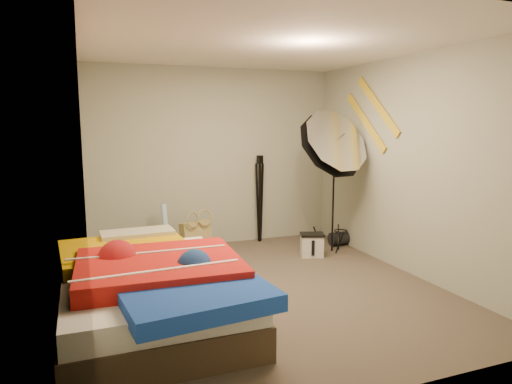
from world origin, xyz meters
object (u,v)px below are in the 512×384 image
tote_bag (196,237)px  duffel_bag (340,239)px  camera_tripod (260,193)px  wrapping_roll (166,230)px  camera_case (312,246)px  bed (152,288)px  photo_umbrella (331,146)px

tote_bag → duffel_bag: size_ratio=1.37×
tote_bag → camera_tripod: camera_tripod is taller
wrapping_roll → tote_bag: bearing=-12.2°
camera_case → camera_tripod: 1.19m
wrapping_roll → camera_case: bearing=-23.6°
tote_bag → wrapping_roll: size_ratio=0.64×
bed → camera_tripod: bearing=49.8°
wrapping_roll → photo_umbrella: photo_umbrella is taller
wrapping_roll → camera_tripod: bearing=7.9°
tote_bag → wrapping_roll: bearing=146.3°
duffel_bag → camera_tripod: 1.34m
camera_case → duffel_bag: camera_case is taller
camera_case → duffel_bag: bearing=47.9°
tote_bag → camera_case: bearing=-48.1°
camera_case → photo_umbrella: size_ratio=0.14×
camera_case → camera_tripod: camera_tripod is taller
duffel_bag → camera_tripod: bearing=147.5°
duffel_bag → wrapping_roll: bearing=169.4°
bed → camera_tripod: camera_tripod is taller
wrapping_roll → photo_umbrella: 2.42m
tote_bag → photo_umbrella: size_ratio=0.22×
camera_case → duffel_bag: (0.65, 0.35, -0.05)m
duffel_bag → camera_tripod: camera_tripod is taller
camera_case → bed: (-2.25, -1.27, 0.17)m
camera_case → camera_tripod: bearing=129.4°
tote_bag → camera_case: (1.38, -0.69, -0.07)m
tote_bag → duffel_bag: tote_bag is taller
duffel_bag → photo_umbrella: photo_umbrella is taller
tote_bag → duffel_bag: bearing=-31.0°
bed → photo_umbrella: 3.00m
duffel_bag → bed: bearing=-151.4°
tote_bag → duffel_bag: (2.03, -0.34, -0.12)m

